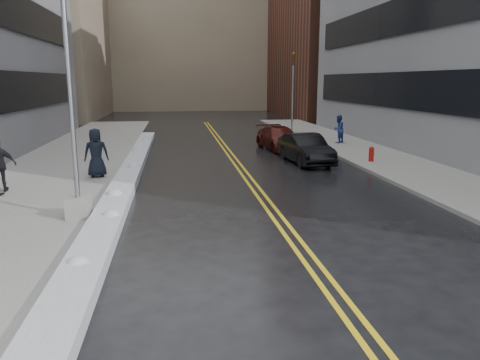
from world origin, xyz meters
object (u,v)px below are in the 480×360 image
object	(u,v)px
fire_hydrant	(371,153)
car_black	(306,149)
traffic_signal	(293,89)
car_maroon	(280,138)
pedestrian_east	(338,129)
pedestrian_c	(96,153)
lamppost	(73,135)

from	to	relation	value
fire_hydrant	car_black	size ratio (longest dim) A/B	0.16
traffic_signal	car_maroon	bearing A→B (deg)	-108.65
pedestrian_east	car_maroon	world-z (taller)	pedestrian_east
fire_hydrant	pedestrian_east	distance (m)	6.91
pedestrian_c	car_black	distance (m)	9.98
pedestrian_east	car_maroon	xyz separation A→B (m)	(-4.07, -1.32, -0.35)
traffic_signal	pedestrian_c	distance (m)	20.31
lamppost	car_maroon	world-z (taller)	lamppost
pedestrian_east	car_black	distance (m)	7.27
traffic_signal	pedestrian_east	world-z (taller)	traffic_signal
traffic_signal	pedestrian_east	size ratio (longest dim) A/B	3.42
car_maroon	car_black	bearing A→B (deg)	-94.24
lamppost	pedestrian_c	xyz separation A→B (m)	(-0.40, 5.92, -1.38)
traffic_signal	pedestrian_c	size ratio (longest dim) A/B	3.00
lamppost	fire_hydrant	size ratio (longest dim) A/B	10.45
lamppost	pedestrian_east	size ratio (longest dim) A/B	4.34
pedestrian_east	car_black	xyz separation A→B (m)	(-3.84, -6.16, -0.30)
pedestrian_c	car_black	xyz separation A→B (m)	(9.58, 2.77, -0.42)
pedestrian_east	car_black	world-z (taller)	pedestrian_east
lamppost	pedestrian_c	bearing A→B (deg)	93.85
pedestrian_c	car_black	bearing A→B (deg)	-173.30
traffic_signal	pedestrian_east	distance (m)	7.62
pedestrian_c	lamppost	bearing A→B (deg)	84.40
lamppost	traffic_signal	distance (m)	24.98
traffic_signal	pedestrian_c	xyz separation A→B (m)	(-12.20, -16.08, -2.25)
pedestrian_east	car_black	size ratio (longest dim) A/B	0.40
fire_hydrant	car_maroon	bearing A→B (deg)	121.18
lamppost	car_maroon	distance (m)	16.34
lamppost	fire_hydrant	world-z (taller)	lamppost
lamppost	traffic_signal	world-z (taller)	lamppost
lamppost	car_black	bearing A→B (deg)	43.45
lamppost	car_maroon	size ratio (longest dim) A/B	1.63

